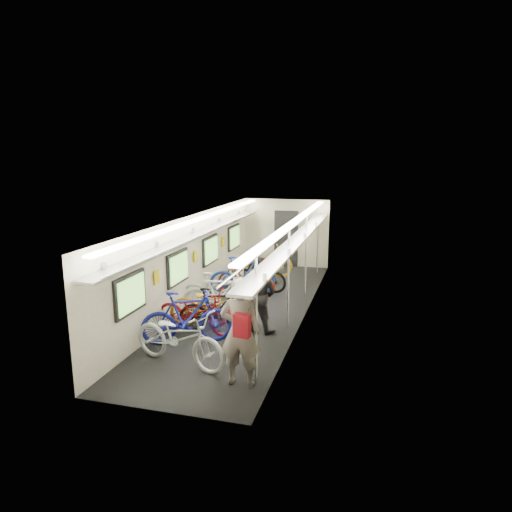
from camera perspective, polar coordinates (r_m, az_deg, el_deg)
The scene contains 15 objects.
train_car_shell at distance 12.23m, azimuth -1.78°, elevation 1.90°, with size 10.00×10.00×10.00m.
bicycle_0 at distance 8.81m, azimuth -9.56°, elevation -10.00°, with size 0.73×2.09×1.10m, color silver.
bicycle_1 at distance 9.72m, azimuth -8.60°, elevation -7.63°, with size 0.54×1.92×1.15m, color navy.
bicycle_2 at distance 10.26m, azimuth -7.45°, elevation -6.92°, with size 0.67×1.92×1.01m, color maroon.
bicycle_3 at distance 10.33m, azimuth -4.93°, elevation -6.68°, with size 0.48×1.70×1.02m, color black.
bicycle_4 at distance 10.63m, azimuth -5.29°, elevation -6.00°, with size 0.71×2.04×1.07m, color #C28112.
bicycle_5 at distance 11.16m, azimuth -4.53°, elevation -4.91°, with size 0.53×1.89×1.14m, color silver.
bicycle_6 at distance 11.67m, azimuth -4.39°, elevation -4.25°, with size 0.72×2.08×1.09m, color #B8B7BC.
bicycle_7 at distance 12.92m, azimuth -1.69°, elevation -2.47°, with size 0.53×1.89×1.14m, color navy.
bicycle_8 at distance 12.96m, azimuth -1.26°, elevation -2.88°, with size 0.62×1.78×0.93m, color maroon.
bicycle_9 at distance 13.31m, azimuth 0.42°, elevation -2.31°, with size 0.47×1.67×1.01m, color black.
bicycle_10 at distance 14.78m, azimuth 0.75°, elevation -0.72°, with size 0.70×2.01×1.06m, color orange.
passenger_near at distance 7.83m, azimuth -1.99°, elevation -9.48°, with size 0.70×0.46×1.92m, color gray.
passenger_mid at distance 10.24m, azimuth 0.45°, elevation -4.77°, with size 0.84×0.65×1.72m, color black.
backpack at distance 7.23m, azimuth -1.77°, elevation -8.69°, with size 0.26×0.14×0.38m, color maroon.
Camera 1 is at (3.14, -10.79, 3.88)m, focal length 32.00 mm.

